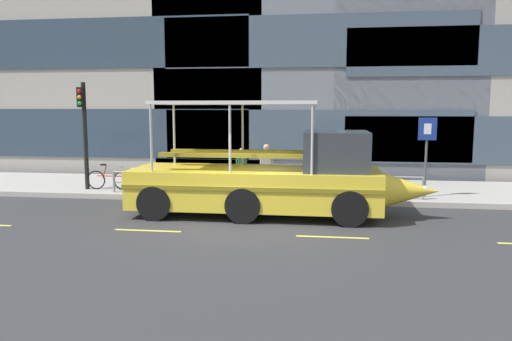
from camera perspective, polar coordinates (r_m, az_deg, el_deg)
ground_plane at (r=13.63m, az=-1.37°, el=-6.27°), size 120.00×120.00×0.00m
sidewalk at (r=19.05m, az=1.33°, el=-2.09°), size 32.00×4.80×0.18m
curb_edge at (r=16.62m, az=0.35°, el=-3.48°), size 32.00×0.18×0.18m
lane_centreline at (r=12.60m, az=-2.16°, el=-7.40°), size 25.80×0.12×0.01m
curb_guardrail at (r=16.84m, az=0.67°, el=-1.20°), size 10.85×0.09×0.77m
traffic_light_pole at (r=19.13m, az=-19.47°, el=5.05°), size 0.24×0.46×3.96m
parking_sign at (r=17.50m, az=19.33°, el=3.02°), size 0.60×0.12×2.71m
leaned_bicycle at (r=18.97m, az=-16.77°, el=-1.02°), size 1.74×0.46×0.96m
duck_tour_boat at (r=14.53m, az=2.01°, el=-1.07°), size 9.16×2.53×3.40m
pedestrian_near_bow at (r=17.75m, az=11.09°, el=0.39°), size 0.21×0.44×1.53m
pedestrian_mid_left at (r=18.29m, az=1.22°, el=1.02°), size 0.47×0.26×1.69m
pedestrian_mid_right at (r=18.42m, az=-1.71°, el=0.75°), size 0.39×0.28×1.52m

